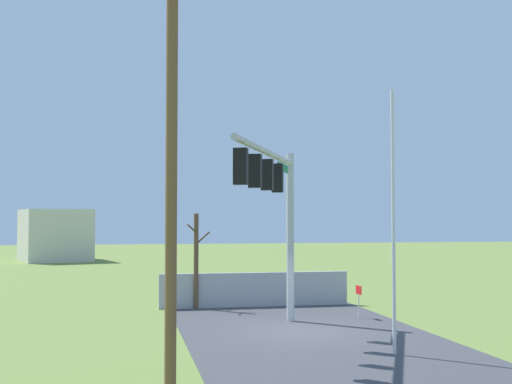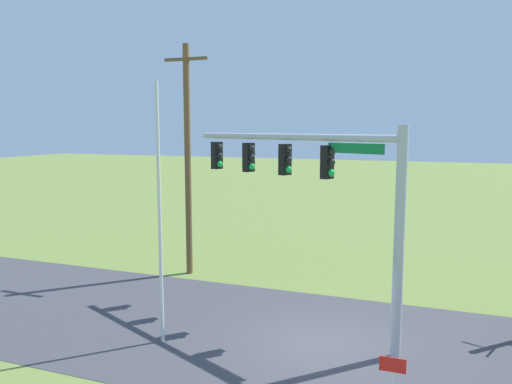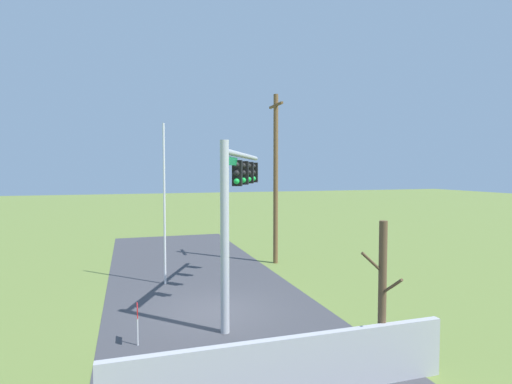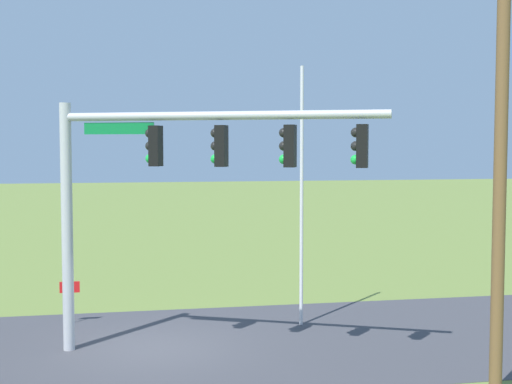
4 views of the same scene
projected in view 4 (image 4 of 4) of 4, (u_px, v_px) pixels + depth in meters
ground_plane at (154, 347)px, 17.94m from camera, size 160.00×160.00×0.00m
road_surface at (307, 339)px, 18.70m from camera, size 28.00×8.00×0.01m
sidewalk_corner at (28, 352)px, 17.51m from camera, size 6.00×6.00×0.01m
signal_mast at (170, 171)px, 16.76m from camera, size 7.31×3.50×6.13m
flagpole at (302, 197)px, 19.94m from camera, size 0.10×0.10×7.30m
utility_pole at (500, 158)px, 14.18m from camera, size 1.90×0.26×9.36m
open_sign at (70, 292)px, 20.24m from camera, size 0.56×0.04×1.22m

